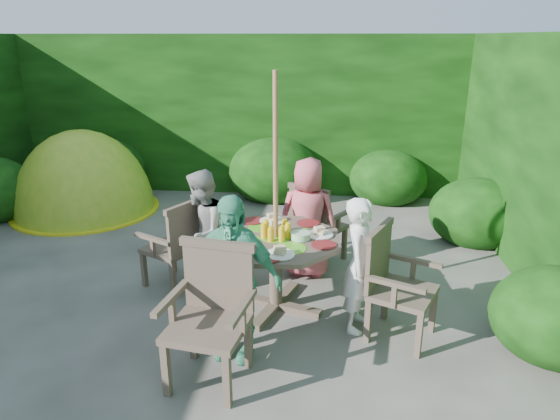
# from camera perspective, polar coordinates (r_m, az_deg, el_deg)

# --- Properties ---
(ground) EXTENTS (60.00, 60.00, 0.00)m
(ground) POSITION_cam_1_polar(r_m,az_deg,el_deg) (5.18, -11.55, -9.54)
(ground) COLOR #45423D
(ground) RESTS_ON ground
(hedge_enclosure) EXTENTS (9.00, 9.00, 2.50)m
(hedge_enclosure) POSITION_cam_1_polar(r_m,az_deg,el_deg) (5.96, -8.67, 7.32)
(hedge_enclosure) COLOR black
(hedge_enclosure) RESTS_ON ground
(patio_table) EXTENTS (1.59, 1.59, 0.87)m
(patio_table) POSITION_cam_1_polar(r_m,az_deg,el_deg) (4.60, -0.44, -4.44)
(patio_table) COLOR #40342A
(patio_table) RESTS_ON ground
(parasol_pole) EXTENTS (0.06, 0.06, 2.20)m
(parasol_pole) POSITION_cam_1_polar(r_m,az_deg,el_deg) (4.43, -0.51, 1.36)
(parasol_pole) COLOR brown
(parasol_pole) RESTS_ON ground
(garden_chair_right) EXTENTS (0.68, 0.71, 0.93)m
(garden_chair_right) POSITION_cam_1_polar(r_m,az_deg,el_deg) (4.35, 12.92, -8.07)
(garden_chair_right) COLOR #40342A
(garden_chair_right) RESTS_ON ground
(garden_chair_left) EXTENTS (0.67, 0.69, 0.89)m
(garden_chair_left) POSITION_cam_1_polar(r_m,az_deg,el_deg) (5.17, -11.71, -3.73)
(garden_chair_left) COLOR #40342A
(garden_chair_left) RESTS_ON ground
(garden_chair_back) EXTENTS (0.71, 0.70, 0.90)m
(garden_chair_back) POSITION_cam_1_polar(r_m,az_deg,el_deg) (5.60, 4.09, -1.48)
(garden_chair_back) COLOR #40342A
(garden_chair_back) RESTS_ON ground
(garden_chair_front) EXTENTS (0.68, 0.62, 1.00)m
(garden_chair_front) POSITION_cam_1_polar(r_m,az_deg,el_deg) (3.79, -7.83, -11.51)
(garden_chair_front) COLOR #40342A
(garden_chair_front) RESTS_ON ground
(child_right) EXTENTS (0.39, 0.50, 1.21)m
(child_right) POSITION_cam_1_polar(r_m,az_deg,el_deg) (4.35, 9.16, -6.23)
(child_right) COLOR white
(child_right) RESTS_ON ground
(child_left) EXTENTS (0.48, 0.62, 1.26)m
(child_left) POSITION_cam_1_polar(r_m,az_deg,el_deg) (4.96, -8.91, -2.65)
(child_left) COLOR gray
(child_left) RESTS_ON ground
(child_back) EXTENTS (0.68, 0.49, 1.29)m
(child_back) POSITION_cam_1_polar(r_m,az_deg,el_deg) (5.27, 3.18, -0.91)
(child_back) COLOR #D05663
(child_back) RESTS_ON ground
(child_front) EXTENTS (0.85, 0.49, 1.36)m
(child_front) POSITION_cam_1_polar(r_m,az_deg,el_deg) (3.93, -5.47, -7.74)
(child_front) COLOR #45A27C
(child_front) RESTS_ON ground
(dome_tent) EXTENTS (2.14, 2.14, 2.41)m
(dome_tent) POSITION_cam_1_polar(r_m,az_deg,el_deg) (7.98, -21.22, -0.06)
(dome_tent) COLOR #84B021
(dome_tent) RESTS_ON ground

